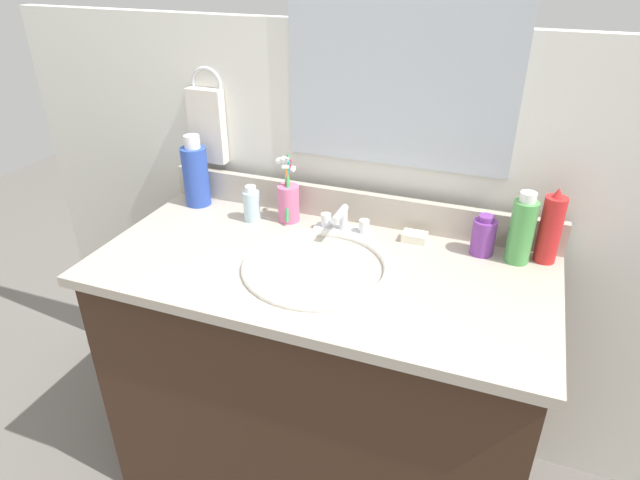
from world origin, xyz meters
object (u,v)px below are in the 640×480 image
at_px(bottle_shampoo_blue, 196,174).
at_px(cup_pink, 288,201).
at_px(faucet, 344,224).
at_px(bottle_gel_clear, 252,205).
at_px(bottle_toner_green, 522,230).
at_px(bottle_cream_purple, 483,236).
at_px(soap_bar, 415,237).
at_px(bottle_spray_red, 550,229).
at_px(hand_towel, 207,126).

xyz_separation_m(bottle_shampoo_blue, cup_pink, (0.30, -0.01, -0.04)).
bearing_deg(faucet, bottle_gel_clear, -177.12).
bearing_deg(bottle_shampoo_blue, bottle_toner_green, -0.71).
bearing_deg(bottle_cream_purple, soap_bar, 178.74).
height_order(bottle_gel_clear, soap_bar, bottle_gel_clear).
bearing_deg(bottle_shampoo_blue, bottle_spray_red, 0.85).
bearing_deg(hand_towel, soap_bar, -7.08).
xyz_separation_m(faucet, soap_bar, (0.19, 0.03, -0.02)).
bearing_deg(faucet, bottle_toner_green, 2.11).
distance_m(bottle_toner_green, cup_pink, 0.62).
height_order(bottle_shampoo_blue, cup_pink, bottle_shampoo_blue).
bearing_deg(bottle_shampoo_blue, faucet, -3.37).
distance_m(bottle_gel_clear, bottle_spray_red, 0.79).
bearing_deg(bottle_toner_green, soap_bar, 177.65).
distance_m(bottle_gel_clear, bottle_cream_purple, 0.64).
xyz_separation_m(faucet, bottle_cream_purple, (0.36, 0.02, 0.02)).
relative_size(cup_pink, soap_bar, 3.02).
distance_m(faucet, soap_bar, 0.19).
relative_size(bottle_gel_clear, bottle_cream_purple, 0.98).
distance_m(hand_towel, bottle_shampoo_blue, 0.15).
distance_m(hand_towel, bottle_spray_red, 1.00).
xyz_separation_m(bottle_cream_purple, soap_bar, (-0.17, 0.00, -0.04)).
relative_size(faucet, bottle_gel_clear, 1.52).
relative_size(hand_towel, bottle_spray_red, 1.12).
xyz_separation_m(hand_towel, bottle_shampoo_blue, (-0.01, -0.08, -0.12)).
relative_size(hand_towel, faucet, 1.38).
distance_m(faucet, bottle_shampoo_blue, 0.48).
relative_size(bottle_toner_green, soap_bar, 2.91).
bearing_deg(bottle_gel_clear, soap_bar, 5.07).
relative_size(bottle_shampoo_blue, cup_pink, 1.11).
height_order(bottle_toner_green, soap_bar, bottle_toner_green).
height_order(bottle_spray_red, cup_pink, bottle_spray_red).
bearing_deg(bottle_spray_red, bottle_toner_green, -158.02).
relative_size(bottle_toner_green, bottle_spray_red, 0.95).
bearing_deg(bottle_spray_red, bottle_shampoo_blue, -179.15).
xyz_separation_m(faucet, bottle_gel_clear, (-0.27, -0.01, 0.02)).
bearing_deg(hand_towel, bottle_shampoo_blue, -93.75).
bearing_deg(cup_pink, soap_bar, 0.68).
height_order(bottle_cream_purple, bottle_spray_red, bottle_spray_red).
relative_size(faucet, bottle_spray_red, 0.81).
bearing_deg(bottle_gel_clear, hand_towel, 148.18).
relative_size(bottle_shampoo_blue, bottle_spray_red, 1.09).
height_order(hand_towel, bottle_toner_green, hand_towel).
bearing_deg(bottle_gel_clear, bottle_cream_purple, 3.34).
relative_size(bottle_gel_clear, cup_pink, 0.54).
height_order(faucet, bottle_spray_red, bottle_spray_red).
relative_size(bottle_toner_green, cup_pink, 0.96).
bearing_deg(bottle_toner_green, bottle_gel_clear, -177.60).
bearing_deg(bottle_gel_clear, cup_pink, 20.44).
distance_m(faucet, bottle_spray_red, 0.52).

